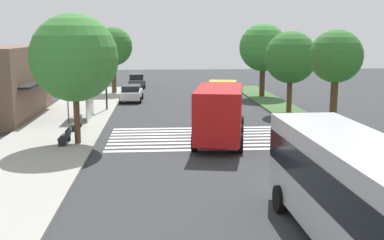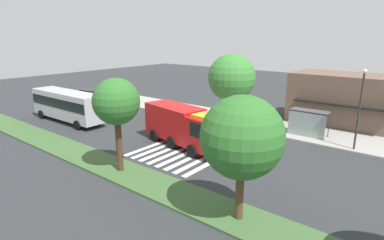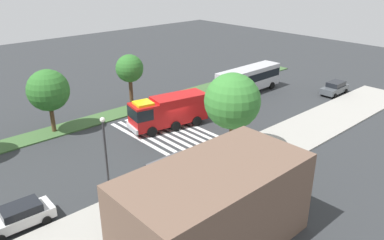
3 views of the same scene
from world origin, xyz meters
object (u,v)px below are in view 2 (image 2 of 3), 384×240
(fire_truck, at_px, (185,125))
(median_tree_west, at_px, (242,138))
(bench_near_shelter, at_px, (268,124))
(bench_west_of_shelter, at_px, (233,118))
(median_tree_far_west, at_px, (116,102))
(sidewalk_tree_far_west, at_px, (232,78))
(parked_car_west, at_px, (90,95))
(street_lamp, at_px, (360,104))
(transit_bus, at_px, (67,104))
(bus_stop_shelter, at_px, (308,118))

(fire_truck, xyz_separation_m, median_tree_west, (9.57, -7.02, 2.65))
(bench_near_shelter, xyz_separation_m, median_tree_west, (6.11, -16.29, 4.02))
(bench_west_of_shelter, relative_size, median_tree_far_west, 0.24)
(bench_near_shelter, relative_size, sidewalk_tree_far_west, 0.21)
(parked_car_west, height_order, street_lamp, street_lamp)
(median_tree_far_west, bearing_deg, transit_bus, 161.79)
(sidewalk_tree_far_west, height_order, median_tree_west, sidewalk_tree_far_west)
(fire_truck, xyz_separation_m, parked_car_west, (-23.89, 6.38, -1.08))
(street_lamp, height_order, median_tree_far_west, street_lamp)
(bench_near_shelter, height_order, median_tree_far_west, median_tree_far_west)
(bus_stop_shelter, distance_m, median_tree_far_west, 18.32)
(transit_bus, height_order, bench_near_shelter, transit_bus)
(sidewalk_tree_far_west, bearing_deg, median_tree_west, -56.64)
(fire_truck, relative_size, median_tree_far_west, 1.34)
(parked_car_west, bearing_deg, street_lamp, 1.60)
(parked_car_west, bearing_deg, bench_near_shelter, 4.75)
(bench_west_of_shelter, distance_m, street_lamp, 13.22)
(median_tree_west, bearing_deg, street_lamp, 81.26)
(parked_car_west, height_order, bench_west_of_shelter, parked_car_west)
(fire_truck, height_order, street_lamp, street_lamp)
(median_tree_west, bearing_deg, median_tree_far_west, 180.00)
(bus_stop_shelter, bearing_deg, transit_bus, -154.15)
(bus_stop_shelter, height_order, bench_near_shelter, bus_stop_shelter)
(fire_truck, distance_m, bus_stop_shelter, 11.93)
(bus_stop_shelter, height_order, street_lamp, street_lamp)
(parked_car_west, xyz_separation_m, median_tree_far_west, (23.70, -13.40, 4.22))
(bus_stop_shelter, height_order, sidewalk_tree_far_west, sidewalk_tree_far_west)
(fire_truck, distance_m, parked_car_west, 24.75)
(bench_near_shelter, relative_size, median_tree_west, 0.24)
(transit_bus, xyz_separation_m, street_lamp, (27.61, 10.10, 2.05))
(fire_truck, xyz_separation_m, transit_bus, (-15.70, -1.92, 0.09))
(fire_truck, height_order, bus_stop_shelter, fire_truck)
(bench_west_of_shelter, height_order, street_lamp, street_lamp)
(bench_west_of_shelter, bearing_deg, parked_car_west, -172.87)
(bus_stop_shelter, distance_m, median_tree_west, 16.69)
(bench_west_of_shelter, distance_m, median_tree_west, 19.72)
(bus_stop_shelter, relative_size, median_tree_far_west, 0.53)
(fire_truck, height_order, bench_near_shelter, fire_truck)
(bench_west_of_shelter, xyz_separation_m, sidewalk_tree_far_west, (0.09, -0.69, 4.55))
(fire_truck, bearing_deg, bus_stop_shelter, 61.96)
(transit_bus, relative_size, bus_stop_shelter, 3.05)
(bench_near_shelter, bearing_deg, parked_car_west, -173.97)
(street_lamp, height_order, sidewalk_tree_far_west, sidewalk_tree_far_west)
(transit_bus, bearing_deg, median_tree_west, 167.83)
(transit_bus, height_order, median_tree_west, median_tree_west)
(transit_bus, bearing_deg, bench_near_shelter, -150.49)
(median_tree_far_west, bearing_deg, bench_west_of_shelter, 92.10)
(bus_stop_shelter, xyz_separation_m, median_tree_west, (2.11, -16.33, 2.73))
(bus_stop_shelter, distance_m, street_lamp, 5.09)
(bench_near_shelter, height_order, median_tree_west, median_tree_west)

